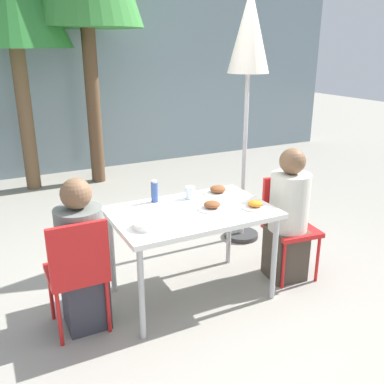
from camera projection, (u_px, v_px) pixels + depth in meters
ground_plane at (192, 294)px, 3.58m from camera, size 24.00×24.00×0.00m
building_facade at (68, 77)px, 6.69m from camera, size 10.00×0.20×3.00m
dining_table at (192, 218)px, 3.35m from camera, size 1.25×0.80×0.76m
chair_left at (78, 267)px, 2.95m from camera, size 0.40×0.40×0.89m
person_left at (82, 259)px, 3.03m from camera, size 0.33×0.33×1.14m
chair_right at (288, 218)px, 3.78m from camera, size 0.45×0.45×0.89m
person_right at (288, 219)px, 3.68m from camera, size 0.34×0.34×1.18m
closed_umbrella at (249, 45)px, 4.00m from camera, size 0.40×0.40×2.49m
plate_0 at (212, 206)px, 3.35m from camera, size 0.24×0.24×0.07m
plate_1 at (218, 191)px, 3.69m from camera, size 0.25×0.25×0.07m
plate_2 at (255, 205)px, 3.37m from camera, size 0.21×0.21×0.06m
bottle at (155, 192)px, 3.48m from camera, size 0.06×0.06×0.18m
drinking_cup at (190, 193)px, 3.57m from camera, size 0.08×0.08×0.10m
salad_bowl at (147, 224)px, 3.01m from camera, size 0.20×0.20×0.05m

